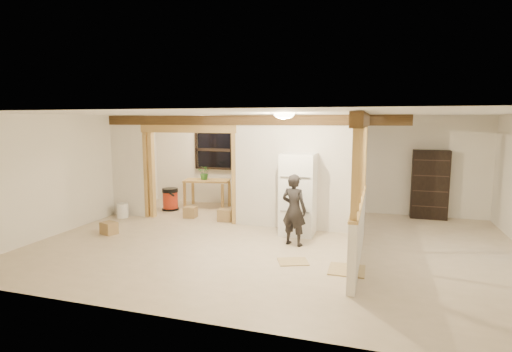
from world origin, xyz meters
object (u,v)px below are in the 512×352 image
(shop_vac, at_px, (170,199))
(bookshelf, at_px, (430,185))
(work_table, at_px, (207,193))
(refrigerator, at_px, (298,194))
(woman, at_px, (294,210))

(shop_vac, height_order, bookshelf, bookshelf)
(work_table, relative_size, shop_vac, 2.04)
(refrigerator, bearing_deg, work_table, 147.57)
(bookshelf, bearing_deg, refrigerator, -141.17)
(woman, xyz_separation_m, work_table, (-2.98, 2.64, -0.31))
(bookshelf, bearing_deg, woman, -131.82)
(refrigerator, height_order, work_table, refrigerator)
(woman, bearing_deg, work_table, -25.07)
(woman, relative_size, shop_vac, 2.32)
(work_table, xyz_separation_m, bookshelf, (5.69, 0.39, 0.45))
(work_table, height_order, shop_vac, work_table)
(refrigerator, xyz_separation_m, bookshelf, (2.78, 2.24, -0.01))
(refrigerator, height_order, shop_vac, refrigerator)
(refrigerator, height_order, bookshelf, refrigerator)
(refrigerator, height_order, woman, refrigerator)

